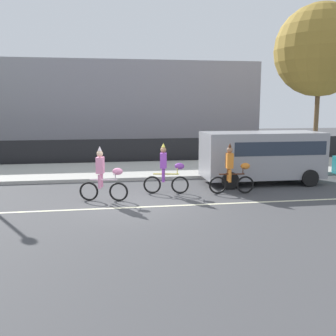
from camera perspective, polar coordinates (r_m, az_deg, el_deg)
ground_plane at (r=13.43m, az=-4.62°, el=-5.16°), size 80.00×80.00×0.00m
road_centre_line at (r=12.95m, az=-4.44°, el=-5.69°), size 36.00×0.14×0.01m
sidewalk_curb at (r=19.77m, az=-6.17°, el=-0.33°), size 60.00×5.00×0.15m
fence_line at (r=22.55m, az=-6.60°, el=2.43°), size 40.00×0.08×1.40m
building_backdrop at (r=31.11m, az=-14.85°, el=8.58°), size 28.00×8.00×6.33m
parade_cyclist_pink at (r=13.74m, az=-9.31°, el=-1.33°), size 1.69×0.58×1.92m
parade_cyclist_purple at (r=14.71m, az=-0.23°, el=-0.53°), size 1.70×0.54×1.92m
parade_cyclist_orange at (r=14.88m, az=9.31°, el=-0.53°), size 1.72×0.50×1.92m
parked_van_grey at (r=17.15m, az=13.67°, el=2.08°), size 5.00×2.22×2.18m
street_tree_near_lamp at (r=22.64m, az=21.23°, el=15.63°), size 4.74×4.74×8.33m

